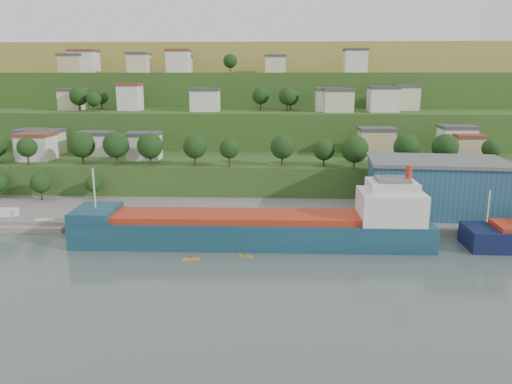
# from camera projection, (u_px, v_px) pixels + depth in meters

# --- Properties ---
(ground) EXTENTS (500.00, 500.00, 0.00)m
(ground) POSITION_uv_depth(u_px,v_px,m) (213.00, 258.00, 94.63)
(ground) COLOR #414E4A
(ground) RESTS_ON ground
(quay) EXTENTS (220.00, 26.00, 4.00)m
(quay) POSITION_uv_depth(u_px,v_px,m) (310.00, 218.00, 121.03)
(quay) COLOR slate
(quay) RESTS_ON ground
(hillside) EXTENTS (360.00, 211.14, 96.00)m
(hillside) POSITION_uv_depth(u_px,v_px,m) (255.00, 143.00, 258.80)
(hillside) COLOR #284719
(hillside) RESTS_ON ground
(cargo_ship_near) EXTENTS (72.42, 11.83, 18.60)m
(cargo_ship_near) POSITION_uv_depth(u_px,v_px,m) (263.00, 230.00, 101.77)
(cargo_ship_near) COLOR #122E46
(cargo_ship_near) RESTS_ON ground
(warehouse) EXTENTS (32.62, 21.77, 12.80)m
(warehouse) POSITION_uv_depth(u_px,v_px,m) (435.00, 186.00, 117.15)
(warehouse) COLOR navy
(warehouse) RESTS_ON quay
(caravan) EXTENTS (5.65, 2.75, 2.55)m
(caravan) POSITION_uv_depth(u_px,v_px,m) (6.00, 214.00, 115.51)
(caravan) COLOR white
(caravan) RESTS_ON pebble_beach
(dinghy) EXTENTS (4.56, 2.37, 0.87)m
(dinghy) POSITION_uv_depth(u_px,v_px,m) (44.00, 221.00, 112.68)
(dinghy) COLOR silver
(dinghy) RESTS_ON pebble_beach
(kayak_orange) EXTENTS (3.27, 1.19, 0.81)m
(kayak_orange) POSITION_uv_depth(u_px,v_px,m) (191.00, 258.00, 93.62)
(kayak_orange) COLOR orange
(kayak_orange) RESTS_ON ground
(kayak_yellow) EXTENTS (2.81, 1.57, 0.71)m
(kayak_yellow) POSITION_uv_depth(u_px,v_px,m) (246.00, 255.00, 95.22)
(kayak_yellow) COLOR gold
(kayak_yellow) RESTS_ON ground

